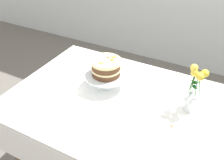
% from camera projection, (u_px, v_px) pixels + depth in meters
% --- Properties ---
extents(dining_table, '(1.40, 1.00, 0.74)m').
position_uv_depth(dining_table, '(115.00, 112.00, 1.58)').
color(dining_table, white).
rests_on(dining_table, ground).
extents(linen_napkin, '(0.33, 0.33, 0.00)m').
position_uv_depth(linen_napkin, '(106.00, 86.00, 1.67)').
color(linen_napkin, white).
rests_on(linen_napkin, dining_table).
extents(cake_stand, '(0.29, 0.29, 0.10)m').
position_uv_depth(cake_stand, '(106.00, 76.00, 1.62)').
color(cake_stand, silver).
rests_on(cake_stand, linen_napkin).
extents(layer_cake, '(0.20, 0.20, 0.12)m').
position_uv_depth(layer_cake, '(106.00, 67.00, 1.58)').
color(layer_cake, brown).
rests_on(layer_cake, cake_stand).
extents(flower_vase, '(0.11, 0.10, 0.32)m').
position_uv_depth(flower_vase, '(193.00, 90.00, 1.39)').
color(flower_vase, silver).
rests_on(flower_vase, dining_table).
extents(loose_petal_0, '(0.04, 0.04, 0.01)m').
position_uv_depth(loose_petal_0, '(172.00, 126.00, 1.36)').
color(loose_petal_0, '#E56B51').
rests_on(loose_petal_0, dining_table).
extents(loose_petal_1, '(0.03, 0.04, 0.00)m').
position_uv_depth(loose_petal_1, '(88.00, 66.00, 1.88)').
color(loose_petal_1, pink).
rests_on(loose_petal_1, dining_table).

